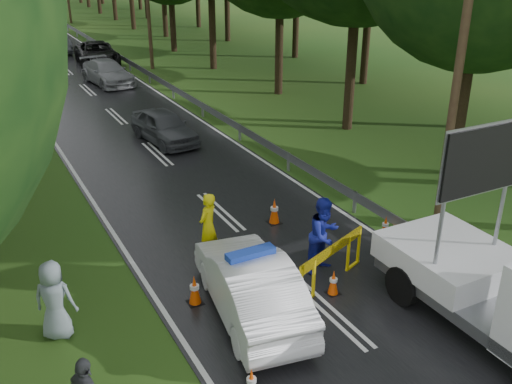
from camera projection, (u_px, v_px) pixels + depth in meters
ground at (330, 313)px, 13.04m from camera, size 160.00×160.00×0.00m
road at (66, 71)px, 37.25m from camera, size 7.00×140.00×0.02m
guardrail at (123, 58)px, 38.35m from camera, size 0.12×60.06×0.70m
utility_pole_near at (461, 55)px, 14.84m from camera, size 1.40×0.24×10.00m
police_sedan at (251, 285)px, 12.73m from camera, size 2.28×4.71×1.64m
barrier at (332, 255)px, 13.82m from camera, size 2.48×1.02×1.09m
officer at (208, 226)px, 15.00m from camera, size 0.80×0.75×1.84m
civilian at (324, 235)px, 14.36m from camera, size 1.15×1.00×2.02m
bystander_right at (54, 300)px, 11.94m from camera, size 1.05×0.95×1.80m
queue_car_first at (164, 126)px, 23.84m from camera, size 2.07×4.15×1.36m
queue_car_second at (107, 72)px, 33.57m from camera, size 2.46×4.90×1.37m
queue_car_third at (97, 54)px, 38.75m from camera, size 3.02×5.68×1.52m
queue_car_fourth at (57, 43)px, 42.99m from camera, size 1.70×4.57×1.49m
cone_near_left at (251, 383)px, 10.53m from camera, size 0.30×0.30×0.64m
cone_center at (333, 283)px, 13.61m from camera, size 0.31×0.31×0.66m
cone_far at (274, 211)px, 17.02m from camera, size 0.38×0.38×0.81m
cone_left_mid at (195, 290)px, 13.23m from camera, size 0.36×0.36×0.75m
cone_right at (385, 227)px, 16.27m from camera, size 0.31×0.31×0.65m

